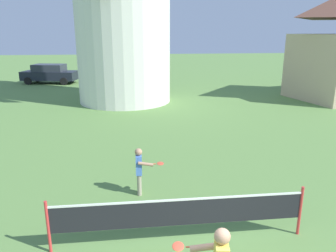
{
  "coord_description": "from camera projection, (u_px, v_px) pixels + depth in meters",
  "views": [
    {
      "loc": [
        -1.39,
        -3.63,
        4.15
      ],
      "look_at": [
        -0.5,
        4.07,
        1.9
      ],
      "focal_mm": 34.98,
      "sensor_mm": 36.0,
      "label": 1
    }
  ],
  "objects": [
    {
      "name": "parked_car_black",
      "position": [
        50.0,
        73.0,
        26.95
      ],
      "size": [
        4.64,
        2.53,
        1.56
      ],
      "color": "#1E232D",
      "rests_on": "ground_plane"
    },
    {
      "name": "parked_car_blue",
      "position": [
        120.0,
        74.0,
        26.72
      ],
      "size": [
        4.29,
        2.24,
        1.56
      ],
      "color": "#334C99",
      "rests_on": "ground_plane"
    },
    {
      "name": "player_far",
      "position": [
        140.0,
        169.0,
        8.49
      ],
      "size": [
        0.73,
        0.52,
        1.28
      ],
      "color": "#9E937F",
      "rests_on": "ground_plane"
    },
    {
      "name": "tennis_net",
      "position": [
        180.0,
        213.0,
        6.5
      ],
      "size": [
        5.15,
        0.06,
        1.1
      ],
      "color": "red",
      "rests_on": "ground_plane"
    }
  ]
}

